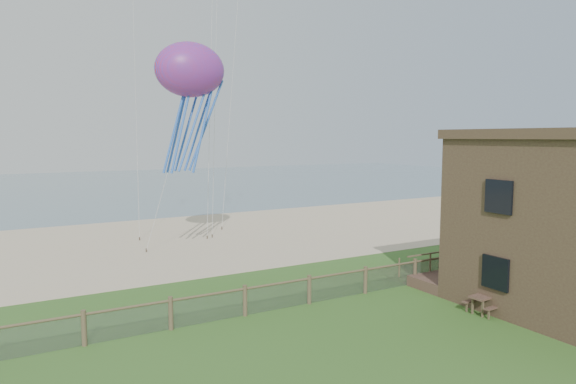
% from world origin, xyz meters
% --- Properties ---
extents(ground, '(160.00, 160.00, 0.00)m').
position_xyz_m(ground, '(0.00, 0.00, 0.00)').
color(ground, '#346021').
rests_on(ground, ground).
extents(sand_beach, '(72.00, 20.00, 0.02)m').
position_xyz_m(sand_beach, '(0.00, 22.00, 0.00)').
color(sand_beach, '#C5AF8E').
rests_on(sand_beach, ground).
extents(ocean, '(160.00, 68.00, 0.02)m').
position_xyz_m(ocean, '(0.00, 66.00, 0.00)').
color(ocean, slate).
rests_on(ocean, ground).
extents(chainlink_fence, '(36.20, 0.20, 1.25)m').
position_xyz_m(chainlink_fence, '(0.00, 6.00, 0.55)').
color(chainlink_fence, brown).
rests_on(chainlink_fence, ground).
extents(motel_deck, '(15.00, 2.00, 0.50)m').
position_xyz_m(motel_deck, '(13.00, 5.00, 0.25)').
color(motel_deck, brown).
rests_on(motel_deck, ground).
extents(picnic_table, '(1.76, 1.38, 0.71)m').
position_xyz_m(picnic_table, '(5.72, 1.52, 0.35)').
color(picnic_table, brown).
rests_on(picnic_table, ground).
extents(octopus_kite, '(3.86, 2.79, 7.77)m').
position_xyz_m(octopus_kite, '(-1.57, 16.31, 8.86)').
color(octopus_kite, red).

